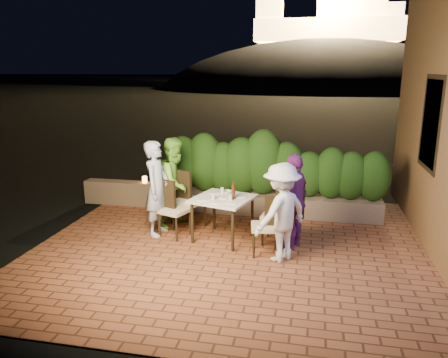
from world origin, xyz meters
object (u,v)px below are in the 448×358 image
(chair_left_front, at_px, (174,209))
(diner_purple, at_px, (294,201))
(chair_right_front, at_px, (265,225))
(diner_white, at_px, (281,212))
(bowl, at_px, (227,192))
(diner_green, at_px, (176,182))
(diner_blue, at_px, (157,188))
(chair_right_back, at_px, (277,214))
(chair_left_back, at_px, (190,200))
(dining_table, at_px, (223,219))
(parapet_lamp, at_px, (145,180))
(beer_bottle, at_px, (233,190))

(chair_left_front, xyz_separation_m, diner_purple, (2.05, -0.05, 0.29))
(chair_right_front, relative_size, diner_white, 0.63)
(bowl, distance_m, diner_green, 1.04)
(chair_left_front, relative_size, diner_blue, 0.59)
(bowl, bearing_deg, chair_right_back, -16.55)
(chair_left_back, relative_size, diner_blue, 0.63)
(dining_table, bearing_deg, diner_white, -30.92)
(bowl, relative_size, diner_white, 0.11)
(diner_green, bearing_deg, parapet_lamp, 64.78)
(dining_table, distance_m, diner_purple, 1.26)
(beer_bottle, xyz_separation_m, diner_blue, (-1.36, 0.03, -0.06))
(dining_table, bearing_deg, chair_left_back, 146.64)
(dining_table, height_order, diner_green, diner_green)
(diner_white, xyz_separation_m, parapet_lamp, (-3.06, 2.17, -0.19))
(dining_table, distance_m, bowl, 0.50)
(chair_right_back, bearing_deg, beer_bottle, 11.82)
(dining_table, xyz_separation_m, parapet_lamp, (-2.03, 1.55, 0.20))
(chair_left_front, distance_m, chair_right_front, 1.70)
(chair_right_front, bearing_deg, parapet_lamp, -44.71)
(beer_bottle, bearing_deg, diner_blue, 178.77)
(bowl, relative_size, diner_blue, 0.10)
(bowl, height_order, chair_right_back, chair_right_back)
(diner_blue, height_order, parapet_lamp, diner_blue)
(chair_right_front, bearing_deg, dining_table, -39.50)
(chair_right_front, height_order, diner_green, diner_green)
(diner_white, bearing_deg, diner_blue, -66.39)
(diner_purple, bearing_deg, chair_left_front, -72.65)
(diner_white, distance_m, parapet_lamp, 3.76)
(dining_table, bearing_deg, diner_blue, 179.06)
(diner_blue, bearing_deg, chair_left_back, -43.36)
(diner_blue, height_order, diner_white, diner_blue)
(beer_bottle, height_order, chair_left_back, chair_left_back)
(chair_left_back, bearing_deg, chair_right_back, 6.27)
(diner_white, height_order, parapet_lamp, diner_white)
(diner_white, bearing_deg, diner_purple, -156.81)
(diner_blue, xyz_separation_m, parapet_lamp, (-0.85, 1.53, -0.27))
(chair_right_back, relative_size, diner_white, 0.66)
(chair_right_front, height_order, diner_blue, diner_blue)
(dining_table, distance_m, diner_white, 1.26)
(chair_left_front, height_order, diner_purple, diner_purple)
(chair_right_back, xyz_separation_m, diner_white, (0.12, -0.66, 0.26))
(dining_table, xyz_separation_m, diner_purple, (1.19, -0.07, 0.41))
(bowl, distance_m, chair_right_back, 0.98)
(chair_left_front, xyz_separation_m, diner_blue, (-0.32, 0.03, 0.34))
(chair_left_back, relative_size, diner_green, 0.64)
(bowl, distance_m, parapet_lamp, 2.40)
(bowl, height_order, chair_left_back, chair_left_back)
(chair_left_front, distance_m, diner_white, 2.00)
(chair_left_front, distance_m, chair_left_back, 0.51)
(chair_left_front, xyz_separation_m, chair_right_front, (1.64, -0.44, -0.02))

